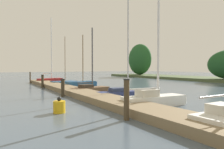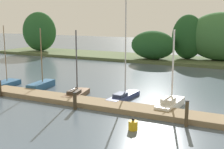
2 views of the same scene
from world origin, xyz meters
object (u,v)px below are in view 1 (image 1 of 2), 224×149
Objects in this scene: mooring_piling_0 at (30,78)px; mooring_piling_3 at (127,99)px; sailboat_1 at (65,83)px; sailboat_5 at (155,98)px; sailboat_3 at (91,88)px; mooring_piling_2 at (63,88)px; sailboat_4 at (126,91)px; sailboat_2 at (82,84)px; mooring_piling_1 at (43,81)px; sailboat_0 at (51,79)px; channel_buoy_0 at (59,107)px.

mooring_piling_3 is (21.27, -0.12, 0.07)m from mooring_piling_0.
sailboat_1 is 1.01× the size of sailboat_5.
sailboat_3 reaches higher than mooring_piling_2.
mooring_piling_3 is (5.47, -3.64, 0.39)m from sailboat_4.
sailboat_2 is 8.73m from mooring_piling_0.
mooring_piling_0 is 6.73m from mooring_piling_1.
sailboat_0 reaches higher than sailboat_2.
sailboat_4 is 5.77× the size of mooring_piling_0.
mooring_piling_1 is at bearing 0.17° from mooring_piling_0.
sailboat_5 is at bearing 27.85° from mooring_piling_2.
sailboat_0 is at bearing 80.43° from sailboat_3.
mooring_piling_0 is (-0.42, -2.45, 0.22)m from sailboat_0.
sailboat_4 reaches higher than channel_buoy_0.
mooring_piling_0 is at bearing 174.20° from channel_buoy_0.
mooring_piling_3 is at bearing -145.48° from sailboat_5.
sailboat_1 reaches higher than mooring_piling_1.
mooring_piling_0 is 1.11× the size of mooring_piling_1.
sailboat_5 is at bearing 8.13° from mooring_piling_0.
sailboat_4 is at bearing 146.34° from mooring_piling_3.
channel_buoy_0 is at bearing -111.88° from sailboat_1.
sailboat_3 reaches higher than mooring_piling_3.
sailboat_2 is 3.79m from mooring_piling_1.
mooring_piling_3 is at bearing -117.10° from sailboat_3.
sailboat_4 is at bearing -86.54° from sailboat_3.
sailboat_3 reaches higher than channel_buoy_0.
mooring_piling_3 is at bearing -110.64° from sailboat_2.
sailboat_0 is 5.40× the size of mooring_piling_3.
channel_buoy_0 is at bearing -144.50° from mooring_piling_3.
channel_buoy_0 is at bearing -146.52° from sailboat_4.
sailboat_3 is 8.02m from channel_buoy_0.
mooring_piling_0 reaches higher than mooring_piling_1.
mooring_piling_0 is (-19.57, -2.80, 0.32)m from sailboat_5.
channel_buoy_0 is at bearing -134.75° from sailboat_3.
sailboat_4 is 6.19m from channel_buoy_0.
sailboat_2 reaches higher than mooring_piling_1.
sailboat_2 reaches higher than channel_buoy_0.
mooring_piling_3 reaches higher than mooring_piling_0.
sailboat_0 is 21.01m from mooring_piling_3.
channel_buoy_0 is (4.90, -1.69, -0.33)m from mooring_piling_2.
sailboat_4 is (3.66, 0.90, 0.07)m from sailboat_3.
mooring_piling_2 is 5.19m from channel_buoy_0.
mooring_piling_0 is 1.18× the size of mooring_piling_2.
channel_buoy_0 is (2.96, -5.43, -0.11)m from sailboat_4.
sailboat_2 is 0.98× the size of sailboat_5.
mooring_piling_2 is (13.45, -2.67, 0.12)m from sailboat_0.
sailboat_5 reaches higher than sailboat_3.
sailboat_1 is 0.67× the size of sailboat_4.
mooring_piling_0 is at bearing 109.37° from sailboat_2.
sailboat_4 reaches higher than mooring_piling_3.
mooring_piling_1 is (-5.41, -2.60, 0.33)m from sailboat_3.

